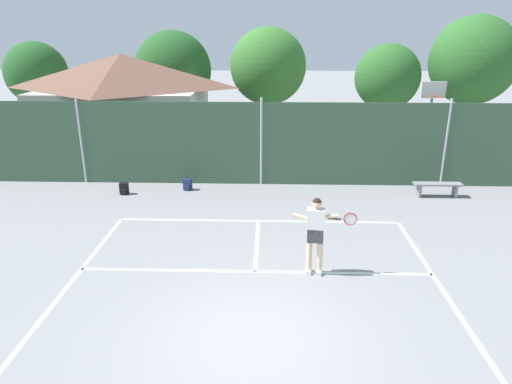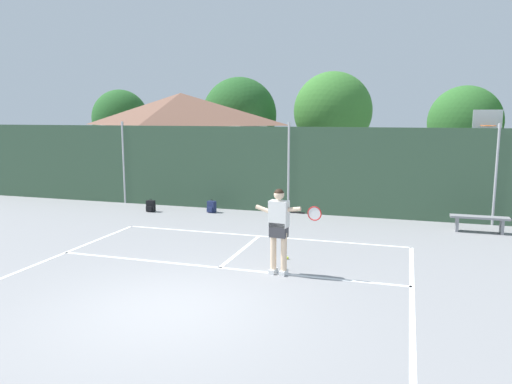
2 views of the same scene
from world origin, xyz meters
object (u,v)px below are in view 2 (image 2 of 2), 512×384
(backpack_navy, at_px, (211,207))
(courtside_bench, at_px, (479,220))
(tennis_ball, at_px, (287,258))
(basketball_hoop, at_px, (485,147))
(tennis_player, at_px, (279,224))
(backpack_black, at_px, (151,206))

(backpack_navy, distance_m, courtside_bench, 8.57)
(tennis_ball, height_order, courtside_bench, courtside_bench)
(basketball_hoop, distance_m, tennis_player, 9.55)
(tennis_player, relative_size, courtside_bench, 1.16)
(backpack_black, bearing_deg, tennis_ball, -34.86)
(tennis_ball, bearing_deg, basketball_hoop, 53.87)
(basketball_hoop, relative_size, backpack_navy, 7.67)
(backpack_navy, bearing_deg, tennis_ball, -50.40)
(basketball_hoop, bearing_deg, backpack_navy, -165.76)
(basketball_hoop, height_order, tennis_ball, basketball_hoop)
(basketball_hoop, xyz_separation_m, backpack_navy, (-8.94, -2.27, -2.12))
(tennis_player, xyz_separation_m, backpack_black, (-6.06, 5.27, -0.92))
(backpack_black, height_order, courtside_bench, courtside_bench)
(basketball_hoop, distance_m, tennis_ball, 8.90)
(basketball_hoop, relative_size, tennis_player, 1.91)
(tennis_ball, bearing_deg, backpack_black, 145.14)
(tennis_player, bearing_deg, courtside_bench, 49.37)
(backpack_black, distance_m, backpack_navy, 2.16)
(tennis_player, xyz_separation_m, backpack_navy, (-3.95, 5.79, -0.92))
(basketball_hoop, relative_size, courtside_bench, 2.22)
(tennis_ball, height_order, backpack_black, backpack_black)
(tennis_player, relative_size, backpack_black, 4.01)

